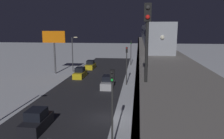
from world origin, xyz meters
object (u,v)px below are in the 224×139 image
at_px(traffic_light_near, 112,98).
at_px(commercial_billboard, 54,41).
at_px(rail_signal, 147,29).
at_px(traffic_light_mid, 127,60).
at_px(sedan_yellow, 80,73).
at_px(sedan_black, 37,121).
at_px(traffic_light_far, 131,49).
at_px(sedan_silver, 108,83).
at_px(sedan_yellow_2, 91,65).
at_px(subway_train, 150,33).

xyz_separation_m(traffic_light_near, commercial_billboard, (15.45, -28.46, 2.63)).
distance_m(rail_signal, traffic_light_mid, 26.10).
xyz_separation_m(sedan_yellow, commercial_billboard, (6.15, -3.02, 6.03)).
height_order(sedan_black, traffic_light_near, traffic_light_near).
distance_m(traffic_light_near, traffic_light_mid, 20.61).
distance_m(traffic_light_mid, traffic_light_far, 20.61).
xyz_separation_m(sedan_black, traffic_light_far, (-7.50, -38.63, 3.40)).
xyz_separation_m(sedan_yellow, traffic_light_far, (-9.30, -15.77, 3.40)).
bearing_deg(sedan_black, sedan_silver, -106.12).
xyz_separation_m(sedan_yellow_2, traffic_light_near, (-9.30, 35.08, 3.40)).
relative_size(sedan_yellow_2, sedan_black, 1.10).
relative_size(subway_train, sedan_yellow_2, 12.26).
bearing_deg(sedan_yellow, sedan_silver, 132.65).
bearing_deg(sedan_yellow, sedan_yellow_2, -90.00).
distance_m(sedan_yellow_2, commercial_billboard, 10.86).
bearing_deg(traffic_light_mid, subway_train, -107.25).
bearing_deg(traffic_light_near, commercial_billboard, -61.50).
bearing_deg(rail_signal, sedan_black, -37.11).
relative_size(sedan_silver, sedan_black, 1.10).
xyz_separation_m(sedan_yellow_2, traffic_light_mid, (-9.30, 14.47, 3.40)).
height_order(sedan_yellow, sedan_yellow_2, same).
xyz_separation_m(rail_signal, traffic_light_near, (2.34, -4.86, -5.23)).
distance_m(traffic_light_near, traffic_light_far, 41.21).
bearing_deg(rail_signal, subway_train, -92.82).
height_order(subway_train, traffic_light_mid, subway_train).
bearing_deg(commercial_billboard, sedan_yellow, 153.86).
bearing_deg(traffic_light_mid, sedan_yellow_2, -57.27).
bearing_deg(sedan_yellow_2, subway_train, 177.02).
height_order(rail_signal, sedan_yellow, rail_signal).
xyz_separation_m(sedan_silver, sedan_black, (4.60, 15.91, 0.01)).
height_order(sedan_silver, sedan_yellow_2, same).
distance_m(sedan_yellow_2, traffic_light_far, 11.65).
distance_m(sedan_silver, traffic_light_near, 19.03).
bearing_deg(sedan_silver, sedan_black, -106.12).
xyz_separation_m(sedan_yellow, traffic_light_mid, (-9.30, 4.84, 3.40)).
distance_m(sedan_yellow, commercial_billboard, 9.13).
bearing_deg(traffic_light_mid, sedan_yellow, -27.49).
xyz_separation_m(subway_train, sedan_yellow, (13.57, 8.92, -7.68)).
distance_m(subway_train, sedan_yellow, 17.97).
xyz_separation_m(sedan_silver, traffic_light_near, (-2.90, 18.50, 3.41)).
distance_m(sedan_yellow_2, traffic_light_near, 36.45).
distance_m(subway_train, sedan_yellow_2, 15.61).
height_order(rail_signal, traffic_light_mid, rail_signal).
height_order(traffic_light_near, traffic_light_mid, same).
bearing_deg(sedan_silver, rail_signal, -77.36).
height_order(subway_train, sedan_yellow, subway_train).
xyz_separation_m(sedan_yellow, traffic_light_near, (-9.30, 25.44, 3.40)).
height_order(subway_train, sedan_silver, subway_train).
bearing_deg(rail_signal, traffic_light_mid, -84.75).
height_order(subway_train, traffic_light_far, subway_train).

